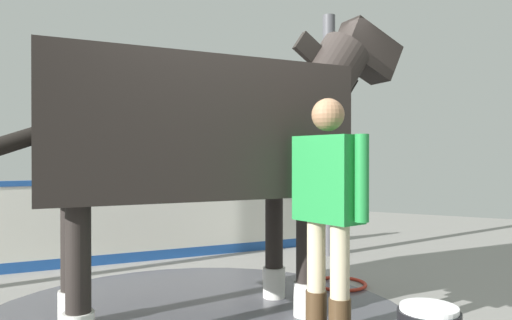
% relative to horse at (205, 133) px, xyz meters
% --- Properties ---
extents(barrier_wall, '(3.75, 2.84, 1.01)m').
position_rel_horse_xyz_m(barrier_wall, '(-1.30, -1.90, -1.00)').
color(barrier_wall, silver).
rests_on(barrier_wall, ground).
extents(roof_post_near, '(0.16, 0.16, 3.10)m').
position_rel_horse_xyz_m(roof_post_near, '(-2.76, 0.06, 0.09)').
color(roof_post_near, '#4C4C51').
rests_on(roof_post_near, ground).
extents(horse, '(2.97, 2.39, 2.53)m').
position_rel_horse_xyz_m(horse, '(0.00, 0.00, 0.00)').
color(horse, black).
rests_on(horse, ground).
extents(handler, '(0.40, 0.62, 1.67)m').
position_rel_horse_xyz_m(handler, '(0.01, 1.01, -0.49)').
color(handler, '#47331E').
rests_on(handler, ground).
extents(hose_coil, '(0.52, 0.52, 0.03)m').
position_rel_horse_xyz_m(hose_coil, '(-1.43, 0.64, -1.44)').
color(hose_coil, '#B72D1E').
rests_on(hose_coil, ground).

